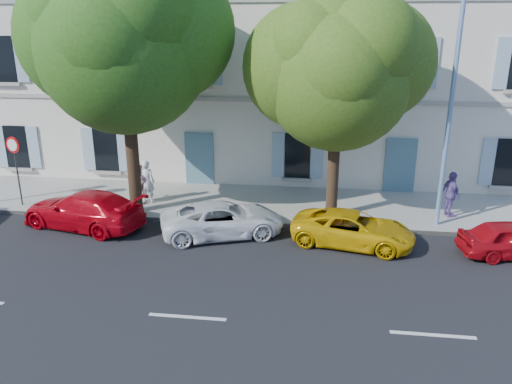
# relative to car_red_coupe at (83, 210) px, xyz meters

# --- Properties ---
(ground) EXTENTS (90.00, 90.00, 0.00)m
(ground) POSITION_rel_car_red_coupe_xyz_m (5.26, -1.35, -0.67)
(ground) COLOR black
(sidewalk) EXTENTS (36.00, 4.50, 0.15)m
(sidewalk) POSITION_rel_car_red_coupe_xyz_m (5.26, 3.10, -0.60)
(sidewalk) COLOR #A09E96
(sidewalk) RESTS_ON ground
(kerb) EXTENTS (36.00, 0.16, 0.16)m
(kerb) POSITION_rel_car_red_coupe_xyz_m (5.26, 0.93, -0.59)
(kerb) COLOR #9E998E
(kerb) RESTS_ON ground
(building) EXTENTS (28.00, 7.00, 12.00)m
(building) POSITION_rel_car_red_coupe_xyz_m (5.26, 8.85, 5.33)
(building) COLOR silver
(building) RESTS_ON ground
(car_red_coupe) EXTENTS (4.95, 2.96, 1.34)m
(car_red_coupe) POSITION_rel_car_red_coupe_xyz_m (0.00, 0.00, 0.00)
(car_red_coupe) COLOR #BC0512
(car_red_coupe) RESTS_ON ground
(car_white_coupe) EXTENTS (4.69, 3.28, 1.19)m
(car_white_coupe) POSITION_rel_car_red_coupe_xyz_m (5.16, -0.07, -0.08)
(car_white_coupe) COLOR white
(car_white_coupe) RESTS_ON ground
(car_yellow_supercar) EXTENTS (4.35, 2.64, 1.13)m
(car_yellow_supercar) POSITION_rel_car_red_coupe_xyz_m (9.63, -0.31, -0.11)
(car_yellow_supercar) COLOR #E2AD09
(car_yellow_supercar) RESTS_ON ground
(tree_left) EXTENTS (6.14, 6.14, 9.51)m
(tree_left) POSITION_rel_car_red_coupe_xyz_m (1.45, 1.46, 5.60)
(tree_left) COLOR #3A2819
(tree_left) RESTS_ON sidewalk
(tree_right) EXTENTS (5.24, 5.24, 8.07)m
(tree_right) POSITION_rel_car_red_coupe_xyz_m (8.94, 1.92, 4.65)
(tree_right) COLOR #3A2819
(tree_right) RESTS_ON sidewalk
(road_sign) EXTENTS (0.64, 0.19, 2.80)m
(road_sign) POSITION_rel_car_red_coupe_xyz_m (-3.39, 1.53, 1.49)
(road_sign) COLOR #383A3D
(road_sign) RESTS_ON sidewalk
(street_lamp) EXTENTS (0.31, 1.73, 8.09)m
(street_lamp) POSITION_rel_car_red_coupe_xyz_m (12.74, 1.38, 4.06)
(street_lamp) COLOR #7293BF
(street_lamp) RESTS_ON sidewalk
(pedestrian_a) EXTENTS (0.66, 0.44, 1.77)m
(pedestrian_a) POSITION_rel_car_red_coupe_xyz_m (1.55, 2.50, 0.36)
(pedestrian_a) COLOR white
(pedestrian_a) RESTS_ON sidewalk
(pedestrian_b) EXTENTS (0.99, 0.98, 1.61)m
(pedestrian_b) POSITION_rel_car_red_coupe_xyz_m (1.23, 2.48, 0.28)
(pedestrian_b) COLOR #B57482
(pedestrian_b) RESTS_ON sidewalk
(pedestrian_c) EXTENTS (0.74, 1.10, 1.74)m
(pedestrian_c) POSITION_rel_car_red_coupe_xyz_m (13.35, 2.45, 0.35)
(pedestrian_c) COLOR #6C559B
(pedestrian_c) RESTS_ON sidewalk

